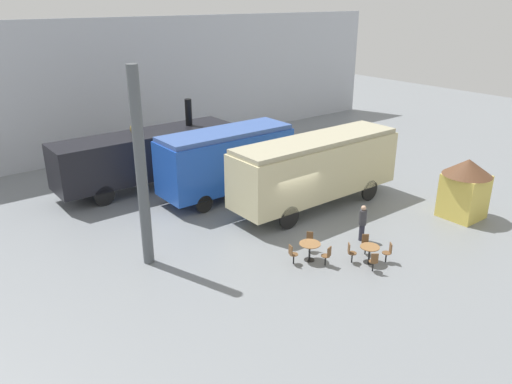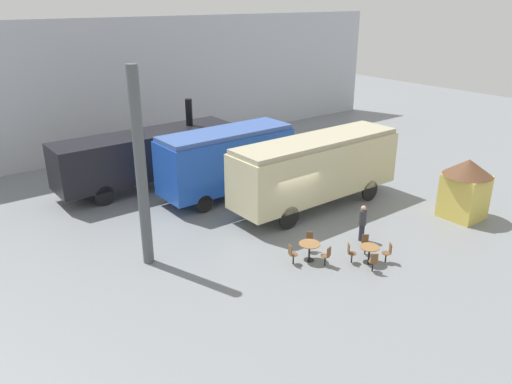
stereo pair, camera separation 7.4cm
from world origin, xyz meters
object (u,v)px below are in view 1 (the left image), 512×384
Objects in this scene: passenger_coach_vintage at (316,167)px; cafe_table_near at (370,250)px; streamlined_locomotive at (236,157)px; steam_locomotive at (147,154)px; visitor_person at (363,222)px; cafe_chair_0 at (365,243)px; cafe_table_mid at (310,247)px; ticket_kiosk at (465,185)px.

passenger_coach_vintage is 11.88× the size of cafe_table_near.
streamlined_locomotive is 4.55m from passenger_coach_vintage.
steam_locomotive is 12.92m from visitor_person.
cafe_chair_0 is 0.52× the size of visitor_person.
passenger_coach_vintage reaches higher than cafe_table_mid.
cafe_table_near is at bearing -0.00° from cafe_chair_0.
streamlined_locomotive is 11.73m from ticket_kiosk.
streamlined_locomotive reaches higher than cafe_chair_0.
steam_locomotive is at bearing 124.30° from passenger_coach_vintage.
visitor_person is at bearing -104.63° from passenger_coach_vintage.
passenger_coach_vintage is 3.18× the size of ticket_kiosk.
streamlined_locomotive is (3.36, -3.97, 0.17)m from steam_locomotive.
steam_locomotive is 16.92m from ticket_kiosk.
streamlined_locomotive reaches higher than passenger_coach_vintage.
steam_locomotive is 11.66× the size of cafe_table_mid.
cafe_chair_0 is at bearing -74.75° from steam_locomotive.
visitor_person is (1.31, 1.54, 0.36)m from cafe_table_near.
streamlined_locomotive is 9.80m from cafe_table_near.
ticket_kiosk is at bearing -52.60° from steam_locomotive.
cafe_table_mid is 3.12m from visitor_person.
visitor_person is (1.03, -8.14, -1.19)m from streamlined_locomotive.
steam_locomotive reaches higher than cafe_chair_0.
visitor_person reaches higher than cafe_table_near.
cafe_table_near is 2.44m from cafe_table_mid.
ticket_kiosk reaches higher than visitor_person.
steam_locomotive is 9.70m from passenger_coach_vintage.
cafe_table_near is (-0.27, -9.68, -1.55)m from streamlined_locomotive.
visitor_person is 0.56× the size of ticket_kiosk.
cafe_table_mid is at bearing 178.03° from visitor_person.
steam_locomotive is 12.14m from cafe_table_mid.
ticket_kiosk is (7.19, 0.21, 1.11)m from cafe_table_near.
cafe_table_near is (3.08, -13.65, -1.37)m from steam_locomotive.
cafe_table_near is 0.48× the size of visitor_person.
cafe_chair_0 is 1.31m from visitor_person.
steam_locomotive is at bearing 130.19° from streamlined_locomotive.
passenger_coach_vintage is 5.99m from cafe_table_mid.
passenger_coach_vintage is 10.96× the size of cafe_chair_0.
ticket_kiosk reaches higher than cafe_table_mid.
passenger_coach_vintage reaches higher than ticket_kiosk.
passenger_coach_vintage is 7.27m from ticket_kiosk.
steam_locomotive is 3.45× the size of ticket_kiosk.
passenger_coach_vintage is at bearing 43.73° from cafe_table_mid.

